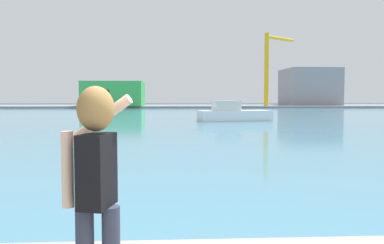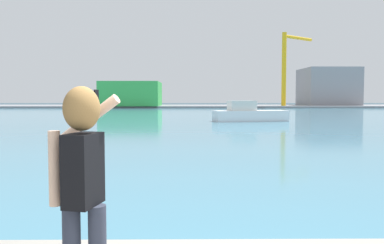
{
  "view_description": "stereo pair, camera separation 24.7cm",
  "coord_description": "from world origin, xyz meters",
  "px_view_note": "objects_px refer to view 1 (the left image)",
  "views": [
    {
      "loc": [
        -0.6,
        -2.56,
        2.33
      ],
      "look_at": [
        -0.29,
        3.01,
        1.99
      ],
      "focal_mm": 37.39,
      "sensor_mm": 36.0,
      "label": 1
    },
    {
      "loc": [
        -0.35,
        -2.57,
        2.33
      ],
      "look_at": [
        -0.29,
        3.01,
        1.99
      ],
      "focal_mm": 37.39,
      "sensor_mm": 36.0,
      "label": 2
    }
  ],
  "objects_px": {
    "person_photographer": "(96,175)",
    "warehouse_left": "(115,94)",
    "boat_moored": "(233,114)",
    "port_crane": "(270,62)",
    "warehouse_right": "(309,87)"
  },
  "relations": [
    {
      "from": "person_photographer",
      "to": "warehouse_left",
      "type": "distance_m",
      "value": 88.56
    },
    {
      "from": "person_photographer",
      "to": "port_crane",
      "type": "relative_size",
      "value": 0.11
    },
    {
      "from": "warehouse_right",
      "to": "person_photographer",
      "type": "bearing_deg",
      "value": -110.34
    },
    {
      "from": "person_photographer",
      "to": "boat_moored",
      "type": "xyz_separation_m",
      "value": [
        6.71,
        35.51,
        -1.01
      ]
    },
    {
      "from": "boat_moored",
      "to": "warehouse_right",
      "type": "xyz_separation_m",
      "value": [
        27.85,
        57.72,
        4.11
      ]
    },
    {
      "from": "person_photographer",
      "to": "warehouse_right",
      "type": "distance_m",
      "value": 99.47
    },
    {
      "from": "person_photographer",
      "to": "warehouse_left",
      "type": "relative_size",
      "value": 0.13
    },
    {
      "from": "warehouse_left",
      "to": "port_crane",
      "type": "height_order",
      "value": "port_crane"
    },
    {
      "from": "warehouse_left",
      "to": "port_crane",
      "type": "distance_m",
      "value": 35.52
    },
    {
      "from": "port_crane",
      "to": "boat_moored",
      "type": "bearing_deg",
      "value": -107.79
    },
    {
      "from": "boat_moored",
      "to": "port_crane",
      "type": "bearing_deg",
      "value": 60.6
    },
    {
      "from": "person_photographer",
      "to": "warehouse_right",
      "type": "xyz_separation_m",
      "value": [
        34.56,
        93.22,
        3.1
      ]
    },
    {
      "from": "boat_moored",
      "to": "warehouse_right",
      "type": "height_order",
      "value": "warehouse_right"
    },
    {
      "from": "port_crane",
      "to": "warehouse_right",
      "type": "bearing_deg",
      "value": 32.2
    },
    {
      "from": "boat_moored",
      "to": "person_photographer",
      "type": "bearing_deg",
      "value": -112.32
    }
  ]
}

